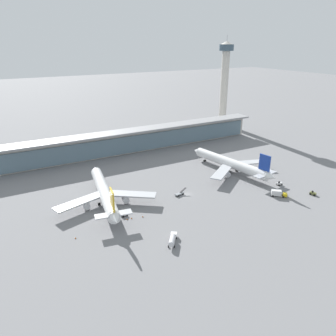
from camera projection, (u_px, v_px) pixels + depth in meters
The scene contains 16 objects.
ground_plane at pixel (187, 194), 158.49m from camera, with size 1200.00×1200.00×0.00m, color slate.
airliner_left_stand at pixel (104, 193), 148.27m from camera, with size 45.64×59.99×16.02m.
airliner_centre_stand at pixel (232, 164), 183.58m from camera, with size 45.72×60.04×16.02m.
service_truck_near_nose_olive at pixel (313, 193), 157.49m from camera, with size 2.52×3.25×2.05m.
service_truck_under_wing_yellow at pixel (278, 193), 155.75m from camera, with size 7.06×6.47×3.10m.
service_truck_mid_apron_grey at pixel (124, 214), 138.44m from camera, with size 3.09×2.14×2.05m.
service_truck_by_tail_grey at pixel (180, 194), 157.39m from camera, with size 6.93×2.86×2.70m.
service_truck_on_taxiway_white at pixel (173, 239), 119.77m from camera, with size 7.03×8.19×2.95m.
service_truck_at_far_stand_white at pixel (279, 184), 168.20m from camera, with size 2.97×1.90×2.05m.
terminal_building at pixel (127, 141), 215.53m from camera, with size 196.22×12.80×15.20m.
control_tower at pixel (225, 78), 276.54m from camera, with size 12.00×12.00×74.37m.
safety_cone_alpha at pixel (143, 216), 137.83m from camera, with size 0.62×0.62×0.70m.
safety_cone_bravo at pixel (114, 220), 135.20m from camera, with size 0.62×0.62×0.70m.
safety_cone_charlie at pixel (132, 218), 136.58m from camera, with size 0.62×0.62×0.70m.
safety_cone_delta at pixel (127, 219), 135.85m from camera, with size 0.62×0.62×0.70m.
safety_cone_echo at pixel (75, 238), 122.90m from camera, with size 0.62×0.62×0.70m.
Camera 1 is at (-77.82, -120.10, 69.91)m, focal length 34.76 mm.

